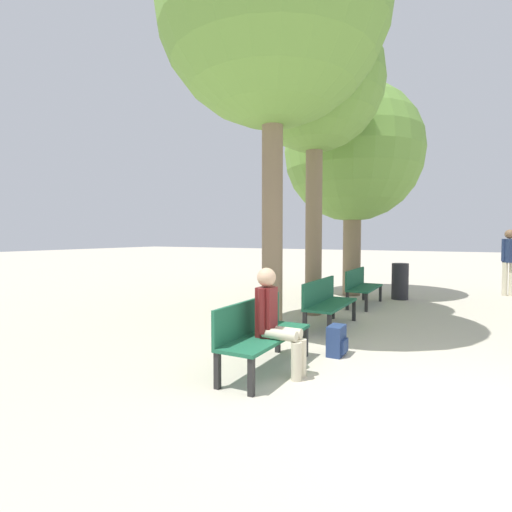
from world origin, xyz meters
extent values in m
plane|color=beige|center=(0.00, 0.00, 0.00)|extent=(80.00, 80.00, 0.00)
cube|color=#1E6042|center=(-1.72, 0.19, 0.41)|extent=(0.50, 1.58, 0.04)
cube|color=#1E6042|center=(-1.95, 0.19, 0.63)|extent=(0.04, 1.58, 0.40)
cube|color=black|center=(-1.52, -0.55, 0.20)|extent=(0.06, 0.06, 0.39)
cube|color=black|center=(-1.52, 0.94, 0.20)|extent=(0.06, 0.06, 0.39)
cube|color=black|center=(-1.92, -0.55, 0.20)|extent=(0.06, 0.06, 0.39)
cube|color=black|center=(-1.92, 0.94, 0.20)|extent=(0.06, 0.06, 0.39)
cube|color=#1E6042|center=(-1.72, 2.71, 0.41)|extent=(0.50, 1.58, 0.04)
cube|color=#1E6042|center=(-1.95, 2.71, 0.63)|extent=(0.04, 1.58, 0.40)
cube|color=black|center=(-1.52, 1.96, 0.20)|extent=(0.06, 0.06, 0.39)
cube|color=black|center=(-1.52, 3.46, 0.20)|extent=(0.06, 0.06, 0.39)
cube|color=black|center=(-1.92, 1.96, 0.20)|extent=(0.06, 0.06, 0.39)
cube|color=black|center=(-1.92, 3.46, 0.20)|extent=(0.06, 0.06, 0.39)
cube|color=#1E6042|center=(-1.72, 5.23, 0.41)|extent=(0.50, 1.58, 0.04)
cube|color=#1E6042|center=(-1.95, 5.23, 0.63)|extent=(0.04, 1.58, 0.40)
cube|color=black|center=(-1.52, 4.48, 0.20)|extent=(0.06, 0.06, 0.39)
cube|color=black|center=(-1.52, 5.98, 0.20)|extent=(0.06, 0.06, 0.39)
cube|color=black|center=(-1.92, 4.48, 0.20)|extent=(0.06, 0.06, 0.39)
cube|color=black|center=(-1.92, 5.98, 0.20)|extent=(0.06, 0.06, 0.39)
cylinder|color=#7A664C|center=(-2.42, 1.77, 2.08)|extent=(0.33, 0.33, 4.15)
sphere|color=olive|center=(-2.42, 1.77, 5.16)|extent=(3.65, 3.65, 3.65)
cylinder|color=#7A664C|center=(-2.42, 3.70, 1.96)|extent=(0.34, 0.34, 3.91)
sphere|color=olive|center=(-2.42, 3.70, 4.67)|extent=(2.75, 2.75, 2.75)
cylinder|color=#7A664C|center=(-2.42, 6.68, 1.41)|extent=(0.47, 0.47, 2.82)
sphere|color=olive|center=(-2.42, 6.68, 3.82)|extent=(3.65, 3.65, 3.65)
cylinder|color=beige|center=(-1.49, 0.07, 0.49)|extent=(0.41, 0.12, 0.12)
cylinder|color=beige|center=(-1.28, 0.07, 0.22)|extent=(0.12, 0.12, 0.43)
cylinder|color=beige|center=(-1.49, 0.21, 0.49)|extent=(0.41, 0.12, 0.12)
cylinder|color=beige|center=(-1.28, 0.21, 0.22)|extent=(0.12, 0.12, 0.43)
cube|color=maroon|center=(-1.70, 0.14, 0.72)|extent=(0.19, 0.22, 0.58)
cylinder|color=maroon|center=(-1.70, 0.02, 0.75)|extent=(0.09, 0.09, 0.52)
cylinder|color=maroon|center=(-1.70, 0.26, 0.75)|extent=(0.09, 0.09, 0.52)
sphere|color=tan|center=(-1.70, 0.14, 1.13)|extent=(0.22, 0.22, 0.22)
cube|color=navy|center=(-1.17, 1.18, 0.20)|extent=(0.19, 0.33, 0.40)
cube|color=navy|center=(-1.05, 1.18, 0.14)|extent=(0.04, 0.23, 0.18)
cylinder|color=beige|center=(1.23, 8.51, 0.45)|extent=(0.13, 0.13, 0.89)
cylinder|color=beige|center=(1.39, 8.51, 0.45)|extent=(0.13, 0.13, 0.89)
cube|color=navy|center=(1.31, 8.51, 1.21)|extent=(0.31, 0.32, 0.63)
cylinder|color=navy|center=(1.18, 8.51, 1.22)|extent=(0.09, 0.09, 0.60)
sphere|color=brown|center=(1.31, 8.51, 1.65)|extent=(0.24, 0.24, 0.24)
cylinder|color=#232328|center=(-1.15, 6.56, 0.45)|extent=(0.41, 0.41, 0.91)
camera|label=1|loc=(0.39, -3.99, 1.62)|focal=28.00mm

